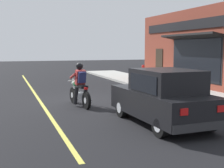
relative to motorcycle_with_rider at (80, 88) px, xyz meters
The scene contains 8 objects.
ground_plane 1.42m from the motorcycle_with_rider, 66.50° to the left, with size 80.00×80.00×0.00m, color black.
sidewalk_curb 6.82m from the motorcycle_with_rider, 37.55° to the left, with size 2.60×22.00×0.14m, color #ADAAA3.
lane_stripe 4.39m from the motorcycle_with_rider, 107.48° to the left, with size 0.12×19.80×0.01m, color #D1C64C.
storefront_building 7.99m from the motorcycle_with_rider, 28.40° to the left, with size 1.25×9.81×4.20m.
motorcycle_with_rider is the anchor object (origin of this frame).
car_hatchback 3.84m from the motorcycle_with_rider, 65.72° to the right, with size 1.78×3.84×1.57m.
traffic_cone 5.02m from the motorcycle_with_rider, ahead, with size 0.36×0.36×0.60m.
fire_hydrant 10.11m from the motorcycle_with_rider, 51.88° to the left, with size 0.36×0.24×0.88m.
Camera 1 is at (-3.10, -12.38, 2.16)m, focal length 50.00 mm.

